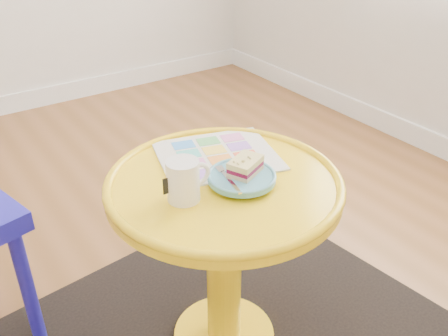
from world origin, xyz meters
TOP-DOWN VIEW (x-y plane):
  - floor at (0.00, 0.00)m, footprint 4.00×4.00m
  - side_table at (0.35, -0.26)m, footprint 0.63×0.63m
  - newspaper at (0.41, -0.14)m, footprint 0.39×0.36m
  - mug at (0.22, -0.27)m, footprint 0.12×0.08m
  - plate at (0.38, -0.30)m, footprint 0.18×0.18m
  - cake_slice at (0.39, -0.29)m, footprint 0.11×0.09m
  - fork at (0.34, -0.29)m, footprint 0.04×0.14m

SIDE VIEW (x-z plane):
  - floor at x=0.00m, z-range 0.00..0.00m
  - side_table at x=0.35m, z-range 0.13..0.72m
  - newspaper at x=0.41m, z-range 0.59..0.60m
  - plate at x=0.38m, z-range 0.60..0.62m
  - fork at x=0.34m, z-range 0.62..0.62m
  - cake_slice at x=0.39m, z-range 0.62..0.66m
  - mug at x=0.22m, z-range 0.60..0.71m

